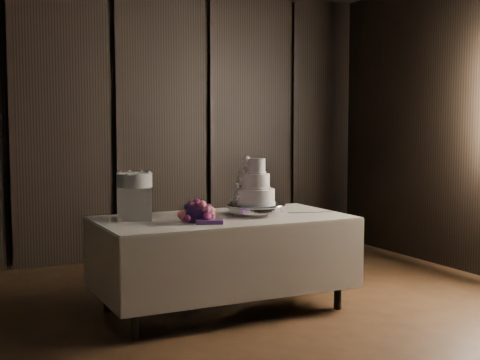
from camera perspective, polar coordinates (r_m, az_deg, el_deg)
The scene contains 8 objects.
room at distance 4.09m, azimuth 2.79°, elevation 4.76°, with size 6.08×7.08×3.08m.
display_table at distance 5.39m, azimuth -1.45°, elevation -6.78°, with size 2.00×1.05×0.76m.
cake_stand at distance 5.43m, azimuth 1.35°, elevation -2.53°, with size 0.48×0.48×0.09m, color silver.
wedding_cake at distance 5.38m, azimuth 1.17°, elevation -0.55°, with size 0.36×0.31×0.37m.
bouquet at distance 5.06m, azimuth -3.70°, elevation -2.80°, with size 0.32×0.42×0.20m, color #B94F74, non-canonical shape.
box_pedestal at distance 5.26m, azimuth -8.97°, elevation -1.96°, with size 0.26×0.26×0.25m, color white.
small_cake at distance 5.24m, azimuth -8.99°, elevation -0.01°, with size 0.28×0.28×0.11m, color white.
cake_knife at distance 5.55m, azimuth 5.53°, elevation -2.80°, with size 0.37×0.02×0.01m, color silver.
Camera 1 is at (-1.95, -3.60, 1.52)m, focal length 50.00 mm.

